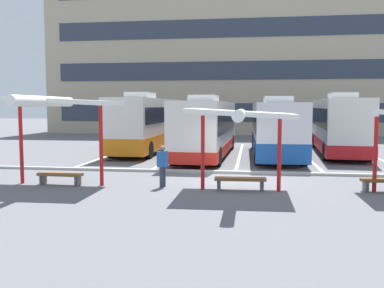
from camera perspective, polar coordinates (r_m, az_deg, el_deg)
name	(u,v)px	position (r m, az deg, el deg)	size (l,w,h in m)	color
ground_plane	(234,179)	(17.35, 5.67, -4.74)	(160.00, 160.00, 0.00)	slate
terminal_building	(247,57)	(49.82, 7.40, 11.51)	(43.13, 11.74, 19.85)	tan
coach_bus_0	(146,125)	(27.77, -6.21, 2.59)	(2.58, 10.53, 3.81)	silver
coach_bus_1	(207,128)	(25.07, 2.08, 2.18)	(2.81, 11.86, 3.58)	silver
coach_bus_2	(275,129)	(25.43, 11.20, 1.94)	(2.74, 11.23, 3.51)	silver
coach_bus_3	(339,126)	(27.91, 19.17, 2.35)	(3.16, 10.92, 3.75)	silver
lane_stripe_0	(117,153)	(27.42, -10.12, -1.16)	(0.16, 14.00, 0.01)	white
lane_stripe_1	(177,154)	(26.46, -2.03, -1.31)	(0.16, 14.00, 0.01)	white
lane_stripe_2	(240,155)	(26.07, 6.48, -1.44)	(0.16, 14.00, 0.01)	white
lane_stripe_3	(305,156)	(26.26, 15.06, -1.54)	(0.16, 14.00, 0.01)	white
lane_stripe_4	(374,157)	(27.02, 23.34, -1.60)	(0.16, 14.00, 0.01)	white
waiting_shelter_0	(56,103)	(16.38, -17.86, 5.28)	(4.20, 4.63, 3.34)	red
bench_0	(60,176)	(16.73, -17.36, -4.15)	(1.75, 0.52, 0.45)	brown
waiting_shelter_1	(241,115)	(14.54, 6.59, 3.86)	(3.67, 4.70, 2.89)	red
bench_1	(240,181)	(15.06, 6.53, -4.95)	(1.82, 0.49, 0.45)	brown
platform_kerb	(235,172)	(18.74, 5.85, -3.82)	(44.00, 0.24, 0.12)	#ADADA8
waiting_passenger_0	(163,164)	(15.52, -4.00, -2.64)	(0.36, 0.49, 1.53)	#33384C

